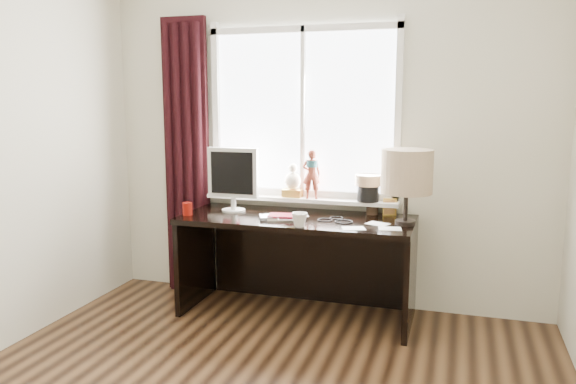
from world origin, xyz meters
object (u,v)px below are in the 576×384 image
(mug, at_px, (300,219))
(desk, at_px, (300,246))
(red_cup, at_px, (187,209))
(monitor, at_px, (233,176))
(table_lamp, at_px, (407,172))
(laptop, at_px, (284,217))

(mug, bearing_deg, desk, 105.10)
(red_cup, relative_size, monitor, 0.19)
(desk, relative_size, table_lamp, 3.27)
(laptop, distance_m, red_cup, 0.73)
(red_cup, bearing_deg, monitor, 40.46)
(laptop, height_order, monitor, monitor)
(mug, xyz_separation_m, desk, (-0.11, 0.40, -0.30))
(laptop, xyz_separation_m, mug, (0.18, -0.22, 0.04))
(laptop, xyz_separation_m, table_lamp, (0.86, 0.06, 0.35))
(desk, bearing_deg, monitor, -176.24)
(laptop, height_order, desk, laptop)
(table_lamp, bearing_deg, monitor, 176.54)
(mug, bearing_deg, monitor, 150.29)
(monitor, bearing_deg, laptop, -17.00)
(mug, distance_m, red_cup, 0.92)
(mug, bearing_deg, table_lamp, 22.73)
(monitor, bearing_deg, mug, -29.71)
(mug, xyz_separation_m, monitor, (-0.63, 0.36, 0.23))
(mug, distance_m, table_lamp, 0.80)
(monitor, xyz_separation_m, table_lamp, (1.31, -0.08, 0.09))
(mug, height_order, table_lamp, table_lamp)
(red_cup, xyz_separation_m, desk, (0.80, 0.27, -0.29))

